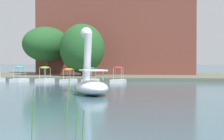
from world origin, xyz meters
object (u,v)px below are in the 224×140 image
Objects in this scene: tree_willow_near_path at (82,48)px; pedal_boat_orange at (69,78)px; swan_boat at (91,80)px; pedal_boat_cyan at (19,77)px; tree_sapling_by_fence at (46,44)px; pedal_boat_lime at (45,78)px; pedal_boat_teal at (90,78)px; pedal_boat_red at (118,78)px.

pedal_boat_orange is at bearing -91.19° from tree_willow_near_path.
swan_boat is 1.98× the size of pedal_boat_orange.
swan_boat is 2.10× the size of pedal_boat_cyan.
pedal_boat_lime is at bearing -73.85° from tree_sapling_by_fence.
tree_sapling_by_fence is at bearing 153.09° from tree_willow_near_path.
pedal_boat_orange is 4.81m from pedal_boat_cyan.
pedal_boat_lime is 7.05m from tree_willow_near_path.
pedal_boat_teal is 4.40m from pedal_boat_lime.
pedal_boat_orange is 2.25m from pedal_boat_lime.
pedal_boat_lime is at bearing 176.12° from pedal_boat_teal.
pedal_boat_cyan reaches higher than pedal_boat_red.
pedal_boat_cyan is at bearing 177.04° from pedal_boat_red.
pedal_boat_cyan is (-9.51, 0.49, 0.04)m from pedal_boat_red.
tree_willow_near_path is at bearing 68.23° from pedal_boat_lime.
pedal_boat_lime is (-2.25, -0.11, 0.02)m from pedal_boat_orange.
pedal_boat_lime is (-6.58, 12.36, -0.42)m from swan_boat.
pedal_boat_red is 0.26× the size of tree_sapling_by_fence.
pedal_boat_teal is 0.27× the size of tree_sapling_by_fence.
pedal_boat_red reaches higher than pedal_boat_lime.
pedal_boat_teal is (-2.57, 0.02, 0.03)m from pedal_boat_red.
tree_sapling_by_fence is at bearing 89.10° from pedal_boat_cyan.
pedal_boat_cyan is 8.93m from tree_sapling_by_fence.
pedal_boat_red is 13.28m from tree_sapling_by_fence.
pedal_boat_lime is at bearing 177.41° from pedal_boat_red.
tree_sapling_by_fence reaches higher than pedal_boat_orange.
tree_sapling_by_fence is (-9.01, 20.74, 3.14)m from swan_boat.
tree_willow_near_path is (-4.21, 18.30, 2.53)m from swan_boat.
tree_willow_near_path is (4.80, -2.44, -0.61)m from tree_sapling_by_fence.
tree_sapling_by_fence reaches higher than pedal_boat_red.
pedal_boat_red is 0.91× the size of pedal_boat_lime.
pedal_boat_orange is at bearing 109.15° from swan_boat.
pedal_boat_red is 9.53m from pedal_boat_cyan.
pedal_boat_cyan is at bearing -130.52° from tree_willow_near_path.
pedal_boat_orange is at bearing 174.89° from pedal_boat_red.
swan_boat is 14.01m from pedal_boat_lime.
swan_boat reaches higher than pedal_boat_orange.
pedal_boat_teal is (-2.19, 12.06, -0.40)m from swan_boat.
pedal_boat_orange is at bearing 169.31° from pedal_boat_teal.
pedal_boat_red is at bearing -42.81° from tree_sapling_by_fence.
pedal_boat_cyan is (-6.95, 0.48, 0.01)m from pedal_boat_teal.
pedal_boat_red is 0.95× the size of pedal_boat_teal.
pedal_boat_red reaches higher than pedal_boat_orange.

